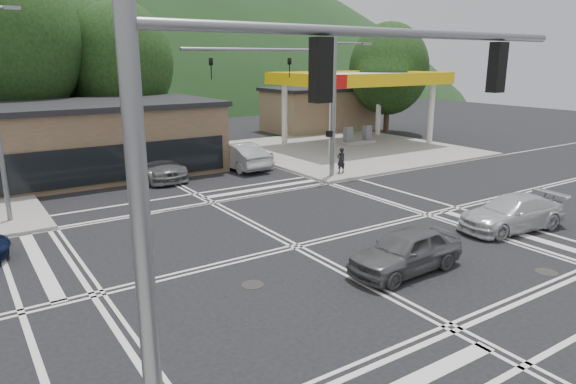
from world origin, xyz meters
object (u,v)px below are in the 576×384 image
car_northbound (153,164)px  car_queue_a (238,156)px  car_grey_center (406,251)px  car_queue_b (243,154)px  pedestrian (341,160)px  car_silver_east (512,213)px

car_northbound → car_queue_a: bearing=-6.9°
car_queue_a → car_northbound: size_ratio=0.89×
car_northbound → car_grey_center: bearing=-85.6°
car_grey_center → car_queue_a: size_ratio=0.83×
car_queue_a → car_northbound: car_queue_a is taller
car_grey_center → car_northbound: 17.89m
car_queue_b → car_grey_center: bearing=72.5°
car_queue_a → pedestrian: bearing=126.7°
car_silver_east → car_northbound: car_northbound is taller
car_northbound → pedestrian: (9.55, -5.49, 0.09)m
car_queue_b → car_northbound: (-6.00, -0.11, 0.01)m
pedestrian → car_silver_east: bearing=91.3°
car_queue_a → car_grey_center: bearing=76.9°
car_grey_center → car_northbound: bearing=-175.1°
car_queue_a → pedestrian: (4.19, -5.09, 0.08)m
car_queue_b → pedestrian: bearing=116.9°
car_grey_center → car_queue_b: car_queue_b is taller
car_northbound → car_silver_east: bearing=-65.0°
car_northbound → pedestrian: size_ratio=3.70×
car_queue_a → car_queue_b: (0.64, 0.50, -0.02)m
car_silver_east → car_northbound: bearing=-144.3°
car_silver_east → car_queue_a: car_queue_a is taller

